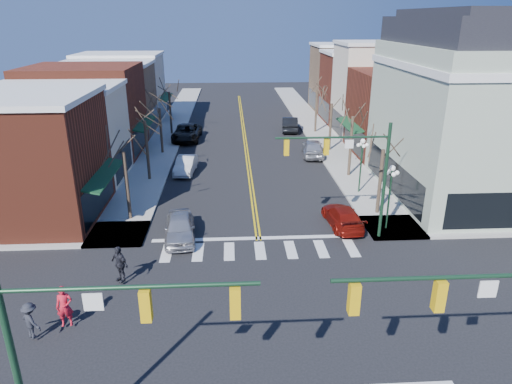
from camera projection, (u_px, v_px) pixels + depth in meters
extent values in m
plane|color=black|center=(269.00, 315.00, 20.79)|extent=(160.00, 160.00, 0.00)
cube|color=#9E9B93|center=(148.00, 176.00, 38.95)|extent=(3.50, 70.00, 0.15)
cube|color=#9E9B93|center=(349.00, 172.00, 39.88)|extent=(3.50, 70.00, 0.15)
cube|color=maroon|center=(16.00, 161.00, 29.49)|extent=(10.00, 8.50, 8.00)
cube|color=beige|center=(58.00, 136.00, 36.81)|extent=(10.00, 7.00, 7.50)
cube|color=maroon|center=(86.00, 111.00, 44.09)|extent=(10.00, 9.00, 8.50)
cube|color=#8A6A4C|center=(108.00, 100.00, 51.90)|extent=(10.00, 7.50, 7.80)
cube|color=beige|center=(122.00, 89.00, 59.06)|extent=(10.00, 8.00, 8.20)
cube|color=maroon|center=(406.00, 114.00, 44.19)|extent=(10.00, 8.50, 8.00)
cube|color=beige|center=(382.00, 91.00, 51.06)|extent=(10.00, 7.00, 10.00)
cube|color=maroon|center=(363.00, 88.00, 58.32)|extent=(10.00, 8.00, 8.50)
cube|color=#8A6A4C|center=(348.00, 78.00, 65.69)|extent=(10.00, 8.00, 9.00)
cube|color=#A4B39B|center=(478.00, 123.00, 33.22)|extent=(12.00, 14.00, 11.00)
cube|color=white|center=(489.00, 65.00, 31.75)|extent=(12.25, 14.25, 0.50)
cube|color=black|center=(495.00, 30.00, 30.93)|extent=(11.40, 13.40, 1.80)
cube|color=black|center=(498.00, 13.00, 30.54)|extent=(9.80, 11.80, 0.60)
cylinder|color=#14331E|center=(18.00, 381.00, 12.21)|extent=(0.20, 0.20, 7.20)
cylinder|color=#14331E|center=(131.00, 287.00, 11.38)|extent=(6.50, 0.12, 0.12)
cube|color=gold|center=(146.00, 305.00, 11.60)|extent=(0.28, 0.28, 0.90)
cube|color=gold|center=(235.00, 302.00, 11.72)|extent=(0.28, 0.28, 0.90)
cylinder|color=#14331E|center=(454.00, 277.00, 11.82)|extent=(6.50, 0.12, 0.12)
cube|color=gold|center=(439.00, 296.00, 12.00)|extent=(0.28, 0.28, 0.90)
cube|color=gold|center=(354.00, 298.00, 11.88)|extent=(0.28, 0.28, 0.90)
cylinder|color=#14331E|center=(384.00, 183.00, 26.80)|extent=(0.20, 0.20, 7.20)
cylinder|color=#14331E|center=(333.00, 137.00, 25.62)|extent=(6.50, 0.12, 0.12)
cube|color=gold|center=(326.00, 147.00, 25.80)|extent=(0.28, 0.28, 0.90)
cube|color=gold|center=(286.00, 148.00, 25.68)|extent=(0.28, 0.28, 0.90)
cylinder|color=#14331E|center=(389.00, 201.00, 28.44)|extent=(0.12, 0.12, 4.00)
sphere|color=white|center=(392.00, 168.00, 27.67)|extent=(0.36, 0.36, 0.36)
cylinder|color=#14331E|center=(361.00, 169.00, 34.50)|extent=(0.12, 0.12, 4.00)
sphere|color=white|center=(363.00, 141.00, 33.73)|extent=(0.36, 0.36, 0.36)
cylinder|color=#382B21|center=(127.00, 187.00, 29.75)|extent=(0.24, 0.24, 4.76)
cylinder|color=#382B21|center=(147.00, 151.00, 37.16)|extent=(0.24, 0.24, 5.04)
cylinder|color=#382B21|center=(161.00, 131.00, 44.70)|extent=(0.24, 0.24, 4.55)
cylinder|color=#382B21|center=(171.00, 114.00, 52.10)|extent=(0.24, 0.24, 4.90)
cylinder|color=#382B21|center=(380.00, 183.00, 30.67)|extent=(0.24, 0.24, 4.62)
cylinder|color=#382B21|center=(351.00, 147.00, 38.03)|extent=(0.24, 0.24, 5.18)
cylinder|color=#382B21|center=(330.00, 128.00, 45.55)|extent=(0.24, 0.24, 4.83)
cylinder|color=#382B21|center=(316.00, 112.00, 52.98)|extent=(0.24, 0.24, 4.97)
imported|color=#ADADB1|center=(180.00, 227.00, 27.72)|extent=(2.23, 4.65, 1.53)
imported|color=silver|center=(186.00, 165.00, 39.65)|extent=(1.89, 4.44, 1.42)
imported|color=black|center=(187.00, 133.00, 50.23)|extent=(3.11, 6.24, 1.70)
imported|color=maroon|center=(343.00, 216.00, 29.50)|extent=(2.19, 4.73, 1.34)
imported|color=#B3B4B8|center=(313.00, 148.00, 44.38)|extent=(2.46, 5.14, 1.69)
imported|color=black|center=(290.00, 124.00, 54.33)|extent=(2.28, 5.26, 1.68)
imported|color=red|center=(65.00, 306.00, 19.57)|extent=(0.76, 0.56, 1.90)
imported|color=black|center=(119.00, 264.00, 22.92)|extent=(1.19, 1.07, 1.94)
imported|color=#202229|center=(31.00, 321.00, 18.85)|extent=(1.22, 1.13, 1.65)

